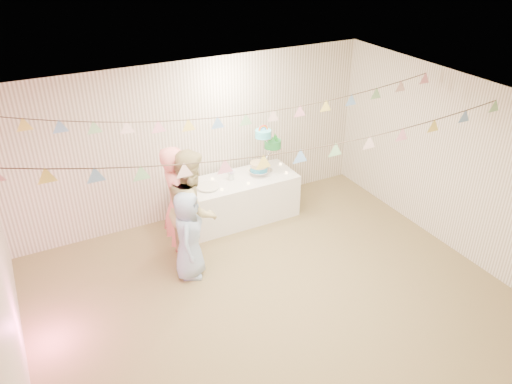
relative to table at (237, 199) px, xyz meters
name	(u,v)px	position (x,y,z in m)	size (l,w,h in m)	color
floor	(270,296)	(-0.46, -1.98, -0.37)	(6.00, 6.00, 0.00)	olive
ceiling	(274,111)	(-0.46, -1.98, 2.23)	(6.00, 6.00, 0.00)	silver
back_wall	(196,141)	(-0.46, 0.52, 0.93)	(6.00, 6.00, 0.00)	white
front_wall	(421,354)	(-0.46, -4.48, 0.93)	(6.00, 6.00, 0.00)	white
left_wall	(1,288)	(-3.46, -1.98, 0.93)	(5.00, 5.00, 0.00)	white
right_wall	(452,163)	(2.54, -1.98, 0.93)	(5.00, 5.00, 0.00)	white
table	(237,199)	(0.00, 0.00, 0.00)	(1.95, 0.78, 0.73)	white
cake_stand	(265,149)	(0.55, 0.05, 0.77)	(0.70, 0.41, 0.78)	silver
cake_bottom	(259,169)	(0.40, -0.01, 0.47)	(0.31, 0.31, 0.15)	teal
cake_middle	(272,147)	(0.73, 0.14, 0.74)	(0.27, 0.27, 0.22)	#1D8538
cake_top_tier	(263,137)	(0.49, 0.02, 1.01)	(0.25, 0.25, 0.19)	#4DDDF4
platter	(208,187)	(-0.52, -0.05, 0.39)	(0.35, 0.35, 0.02)	white
posy	(231,173)	(-0.08, 0.05, 0.47)	(0.15, 0.15, 0.18)	white
person_adult_a	(178,205)	(-1.19, -0.59, 0.53)	(0.65, 0.43, 1.78)	#F1827E
person_adult_b	(193,208)	(-1.04, -0.75, 0.52)	(0.86, 0.67, 1.76)	tan
person_child	(188,235)	(-1.22, -1.03, 0.29)	(0.64, 0.42, 1.31)	#94ACD2
bunting_back	(231,103)	(-0.46, -0.88, 1.98)	(5.60, 1.10, 0.40)	pink
bunting_front	(282,141)	(-0.46, -2.18, 1.95)	(5.60, 0.90, 0.36)	#72A5E5
tealight_0	(194,194)	(-0.80, -0.15, 0.38)	(0.04, 0.04, 0.03)	#FFD88C
tealight_1	(212,179)	(-0.35, 0.18, 0.38)	(0.04, 0.04, 0.03)	#FFD88C
tealight_2	(248,183)	(0.10, -0.22, 0.38)	(0.04, 0.04, 0.03)	#FFD88C
tealight_3	(250,169)	(0.35, 0.22, 0.38)	(0.04, 0.04, 0.03)	#FFD88C
tealight_4	(286,173)	(0.82, -0.18, 0.38)	(0.04, 0.04, 0.03)	#FFD88C
tealight_5	(281,164)	(0.90, 0.15, 0.38)	(0.04, 0.04, 0.03)	#FFD88C
tealight_6	(222,189)	(-0.36, -0.21, 0.38)	(0.04, 0.04, 0.03)	#FFD88C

